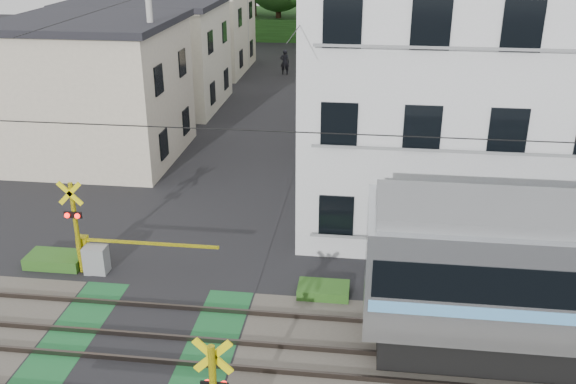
# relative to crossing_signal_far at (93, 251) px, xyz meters

# --- Properties ---
(ground) EXTENTS (120.00, 120.00, 0.00)m
(ground) POSITION_rel_crossing_signal_far_xyz_m (2.59, -3.65, -0.71)
(ground) COLOR black
(track_bed) EXTENTS (120.00, 120.00, 0.14)m
(track_bed) POSITION_rel_crossing_signal_far_xyz_m (2.59, -3.65, -0.67)
(track_bed) COLOR #47423A
(track_bed) RESTS_ON ground
(crossing_signal_far) EXTENTS (4.74, 0.65, 3.09)m
(crossing_signal_far) POSITION_rel_crossing_signal_far_xyz_m (0.00, 0.00, 0.00)
(crossing_signal_far) COLOR #FFEC0D
(crossing_signal_far) RESTS_ON ground
(apartment_block) EXTENTS (10.20, 8.36, 9.30)m
(apartment_block) POSITION_rel_crossing_signal_far_xyz_m (11.09, 5.84, 3.94)
(apartment_block) COLOR silver
(apartment_block) RESTS_ON ground
(houses_row) EXTENTS (22.07, 31.35, 6.80)m
(houses_row) POSITION_rel_crossing_signal_far_xyz_m (2.84, 22.27, 2.53)
(houses_row) COLOR beige
(houses_row) RESTS_ON ground
(catenary) EXTENTS (60.00, 5.04, 7.00)m
(catenary) POSITION_rel_crossing_signal_far_xyz_m (8.59, -3.62, 2.98)
(catenary) COLOR #2D2D33
(catenary) RESTS_ON ground
(utility_poles) EXTENTS (7.90, 42.00, 8.00)m
(utility_poles) POSITION_rel_crossing_signal_far_xyz_m (1.53, 19.35, 3.37)
(utility_poles) COLOR #A5A5A0
(utility_poles) RESTS_ON ground
(pedestrian) EXTENTS (0.67, 0.46, 1.77)m
(pedestrian) POSITION_rel_crossing_signal_far_xyz_m (2.22, 28.58, 0.17)
(pedestrian) COLOR black
(pedestrian) RESTS_ON ground
(weed_patches) EXTENTS (10.25, 8.80, 0.40)m
(weed_patches) POSITION_rel_crossing_signal_far_xyz_m (4.34, -3.74, -0.53)
(weed_patches) COLOR #2D5E1E
(weed_patches) RESTS_ON ground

